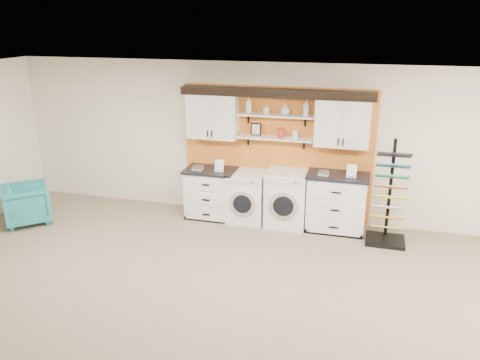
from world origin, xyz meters
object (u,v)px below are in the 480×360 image
(sample_rack, at_px, (388,211))
(armchair, at_px, (27,204))
(base_cabinet_right, at_px, (336,202))
(washer, at_px, (247,196))
(dryer, at_px, (287,198))
(base_cabinet_left, at_px, (211,193))

(sample_rack, relative_size, armchair, 2.22)
(base_cabinet_right, height_order, washer, base_cabinet_right)
(base_cabinet_right, height_order, dryer, base_cabinet_right)
(base_cabinet_right, height_order, sample_rack, sample_rack)
(washer, height_order, sample_rack, sample_rack)
(washer, bearing_deg, base_cabinet_right, 0.12)
(washer, distance_m, sample_rack, 2.44)
(armchair, bearing_deg, base_cabinet_right, -120.72)
(sample_rack, bearing_deg, base_cabinet_left, 176.36)
(sample_rack, bearing_deg, base_cabinet_right, 163.95)
(dryer, bearing_deg, base_cabinet_left, 179.86)
(base_cabinet_left, xyz_separation_m, washer, (0.68, -0.00, -0.00))
(base_cabinet_left, distance_m, base_cabinet_right, 2.26)
(sample_rack, bearing_deg, washer, 175.10)
(washer, xyz_separation_m, sample_rack, (2.43, -0.26, 0.08))
(base_cabinet_right, xyz_separation_m, dryer, (-0.86, -0.00, -0.01))
(base_cabinet_left, relative_size, washer, 1.03)
(armchair, bearing_deg, sample_rack, -124.63)
(washer, height_order, armchair, washer)
(base_cabinet_right, relative_size, sample_rack, 0.61)
(base_cabinet_right, xyz_separation_m, armchair, (-5.37, -1.12, -0.15))
(washer, xyz_separation_m, armchair, (-3.79, -1.11, -0.11))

